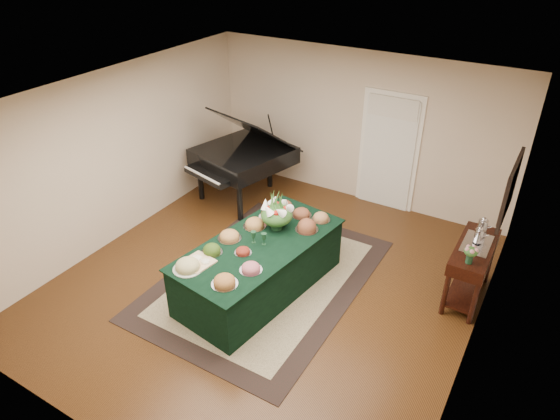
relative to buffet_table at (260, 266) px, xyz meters
The scene contains 14 objects.
ground 0.44m from the buffet_table, 82.63° to the left, with size 6.00×6.00×0.00m, color black.
area_rug 0.46m from the buffet_table, 103.06° to the left, with size 2.58×3.61×0.01m.
kitchen_doorway 3.29m from the buffet_table, 78.83° to the left, with size 1.05×0.07×2.10m.
buffet_table is the anchor object (origin of this frame).
food_platters 0.45m from the buffet_table, 157.18° to the left, with size 1.22×2.24×0.13m.
cutting_board 0.96m from the buffet_table, 119.34° to the right, with size 0.40×0.40×0.10m.
green_goblets 0.48m from the buffet_table, 84.03° to the right, with size 0.22×0.11×0.18m.
floral_centerpiece 0.79m from the buffet_table, 88.76° to the left, with size 0.46×0.46×0.46m.
grand_piano 2.71m from the buffet_table, 128.89° to the left, with size 1.82×1.94×1.73m.
wicker_basket 1.83m from the buffet_table, 113.80° to the left, with size 0.41×0.41×0.25m, color #9D6E3F.
mahogany_sideboard 2.85m from the buffet_table, 27.24° to the left, with size 0.45×1.17×0.85m.
tea_service 2.96m from the buffet_table, 29.83° to the left, with size 0.34×0.58×0.30m.
pink_bouquet 2.74m from the buffet_table, 19.16° to the left, with size 0.19×0.19×0.25m.
wall_painting 3.32m from the buffet_table, 25.33° to the left, with size 0.05×0.95×0.75m.
Camera 1 is at (3.03, -4.80, 4.57)m, focal length 32.00 mm.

